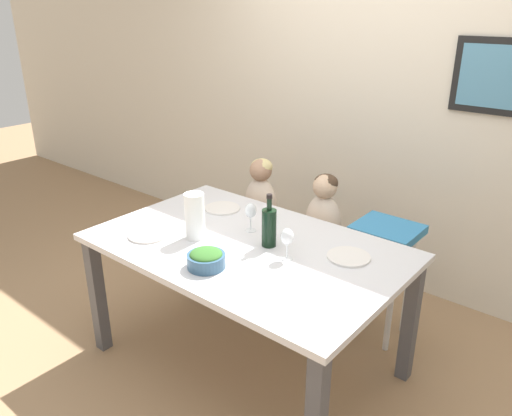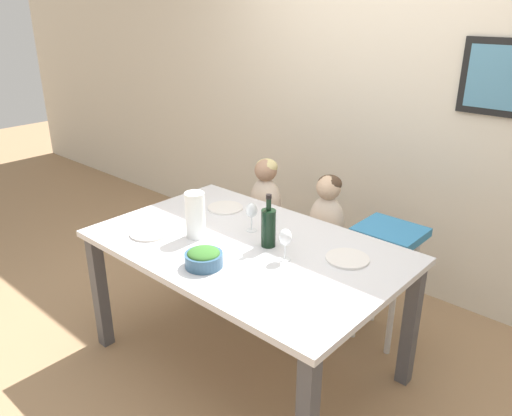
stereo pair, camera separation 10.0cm
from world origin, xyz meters
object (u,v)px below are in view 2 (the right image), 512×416
(chair_far_center, at_px, (325,258))
(dinner_plate_front_left, at_px, (150,233))
(dinner_plate_back_left, at_px, (225,208))
(dinner_plate_back_right, at_px, (347,259))
(chair_right_highchair, at_px, (388,254))
(salad_bowl_large, at_px, (204,258))
(wine_bottle, at_px, (268,227))
(person_child_left, at_px, (266,193))
(chair_far_left, at_px, (265,235))
(wine_glass_far, at_px, (251,211))
(paper_towel_roll, at_px, (195,215))
(person_child_center, at_px, (327,213))
(wine_glass_near, at_px, (285,238))

(chair_far_center, distance_m, dinner_plate_front_left, 1.18)
(dinner_plate_back_left, distance_m, dinner_plate_back_right, 0.92)
(chair_right_highchair, xyz_separation_m, salad_bowl_large, (-0.44, -1.04, 0.23))
(wine_bottle, distance_m, dinner_plate_back_left, 0.58)
(dinner_plate_front_left, height_order, dinner_plate_back_left, same)
(person_child_left, bearing_deg, chair_right_highchair, -0.06)
(dinner_plate_back_left, bearing_deg, wine_bottle, -21.42)
(chair_far_left, relative_size, wine_bottle, 1.63)
(wine_glass_far, distance_m, salad_bowl_large, 0.47)
(dinner_plate_front_left, bearing_deg, chair_right_highchair, 47.03)
(person_child_left, relative_size, dinner_plate_back_left, 2.28)
(wine_bottle, bearing_deg, chair_right_highchair, 62.31)
(wine_glass_far, relative_size, dinner_plate_back_left, 0.76)
(chair_far_center, height_order, paper_towel_roll, paper_towel_roll)
(wine_glass_far, distance_m, dinner_plate_back_left, 0.37)
(chair_far_left, height_order, person_child_center, person_child_center)
(chair_right_highchair, distance_m, wine_glass_near, 0.82)
(wine_glass_far, bearing_deg, chair_right_highchair, 47.27)
(person_child_left, height_order, dinner_plate_front_left, person_child_left)
(chair_far_center, bearing_deg, wine_bottle, -82.77)
(wine_glass_near, distance_m, dinner_plate_back_left, 0.75)
(chair_far_center, bearing_deg, person_child_left, 179.89)
(person_child_center, distance_m, paper_towel_roll, 0.91)
(chair_far_center, distance_m, chair_right_highchair, 0.47)
(chair_far_left, relative_size, chair_far_center, 1.00)
(paper_towel_roll, bearing_deg, dinner_plate_back_right, 23.21)
(chair_far_left, xyz_separation_m, dinner_plate_back_right, (0.99, -0.53, 0.38))
(chair_right_highchair, height_order, dinner_plate_back_right, dinner_plate_back_right)
(dinner_plate_back_right, bearing_deg, person_child_center, 132.14)
(person_child_left, bearing_deg, chair_far_left, -90.00)
(wine_glass_far, bearing_deg, dinner_plate_back_left, 159.40)
(chair_far_center, distance_m, wine_bottle, 0.83)
(chair_far_center, height_order, person_child_center, person_child_center)
(wine_glass_near, bearing_deg, dinner_plate_back_left, 158.52)
(chair_far_center, distance_m, salad_bowl_large, 1.12)
(wine_bottle, bearing_deg, wine_glass_near, -21.70)
(dinner_plate_back_left, relative_size, dinner_plate_back_right, 1.00)
(person_child_center, xyz_separation_m, salad_bowl_large, (-0.00, -1.05, 0.09))
(wine_bottle, bearing_deg, dinner_plate_back_left, 158.58)
(chair_far_center, bearing_deg, dinner_plate_front_left, -116.27)
(wine_bottle, xyz_separation_m, dinner_plate_back_left, (-0.53, 0.21, -0.10))
(chair_right_highchair, bearing_deg, salad_bowl_large, -112.92)
(chair_right_highchair, relative_size, person_child_left, 1.50)
(chair_far_center, distance_m, person_child_center, 0.32)
(chair_far_left, xyz_separation_m, chair_right_highchair, (0.95, 0.00, 0.18))
(wine_bottle, height_order, salad_bowl_large, wine_bottle)
(salad_bowl_large, bearing_deg, chair_far_left, 116.06)
(dinner_plate_front_left, bearing_deg, chair_far_left, 91.21)
(wine_bottle, xyz_separation_m, paper_towel_roll, (-0.36, -0.18, 0.02))
(chair_far_left, xyz_separation_m, wine_bottle, (0.60, -0.67, 0.48))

